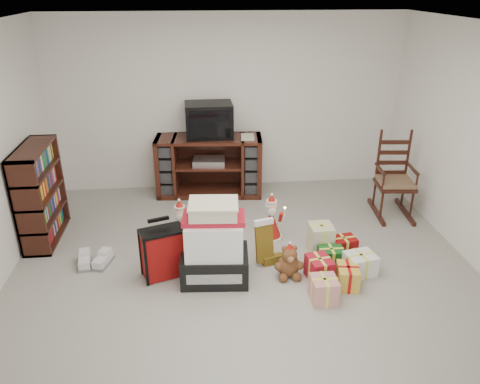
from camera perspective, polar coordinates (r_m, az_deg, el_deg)
The scene contains 13 objects.
room at distance 4.43m, azimuth 0.81°, elevation 3.04°, with size 5.01×5.01×2.51m.
tv_stand at distance 6.76m, azimuth -3.78°, elevation 3.23°, with size 1.53×0.66×0.85m.
bookshelf at distance 5.97m, azimuth -23.14°, elevation -0.41°, with size 0.32×0.95×1.16m.
rocking_chair at distance 6.51m, azimuth 18.10°, elevation 0.82°, with size 0.53×0.80×1.15m.
gift_pile at distance 4.81m, azimuth -3.14°, elevation -6.71°, with size 0.72×0.55×0.86m.
red_suitcase at distance 4.96m, azimuth -9.34°, elevation -7.33°, with size 0.47×0.35×0.65m.
stocking at distance 5.11m, azimuth 2.98°, elevation -6.11°, with size 0.25×0.11×0.54m, color #0E8019, non-canonical shape.
teddy_bear at distance 4.99m, azimuth 5.95°, elevation -8.59°, with size 0.24×0.21×0.36m.
santa_figurine at distance 5.62m, azimuth 3.80°, elevation -3.64°, with size 0.28×0.27×0.58m.
mrs_claus_figurine at distance 5.53m, azimuth -7.24°, elevation -4.33°, with size 0.28×0.27×0.58m.
sneaker_pair at distance 5.43m, azimuth -17.38°, elevation -7.99°, with size 0.39×0.33×0.11m.
gift_cluster at distance 5.14m, azimuth 11.53°, elevation -8.23°, with size 0.78×1.14×0.27m.
crt_television at distance 6.59m, azimuth -3.81°, elevation 8.74°, with size 0.66×0.48×0.48m.
Camera 1 is at (-0.47, -4.10, 2.86)m, focal length 35.00 mm.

